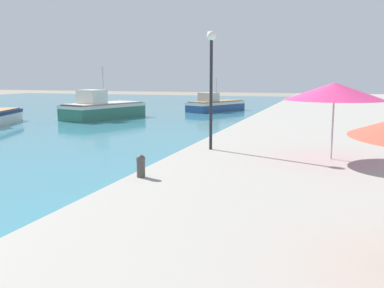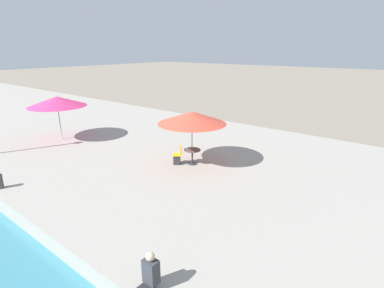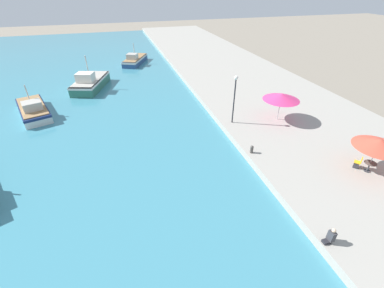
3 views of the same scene
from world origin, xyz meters
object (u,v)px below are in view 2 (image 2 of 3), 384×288
(cafe_umbrella_white, at_px, (57,101))
(cafe_table, at_px, (192,154))
(person_at_quay, at_px, (150,273))
(cafe_umbrella_pink, at_px, (192,118))
(cafe_chair_left, at_px, (177,158))

(cafe_umbrella_white, bearing_deg, cafe_table, -79.21)
(cafe_table, relative_size, person_at_quay, 0.82)
(cafe_umbrella_pink, bearing_deg, person_at_quay, -148.76)
(cafe_umbrella_pink, relative_size, cafe_chair_left, 3.56)
(cafe_chair_left, bearing_deg, cafe_table, -90.00)
(cafe_umbrella_pink, relative_size, person_at_quay, 3.31)
(cafe_umbrella_white, height_order, person_at_quay, cafe_umbrella_white)
(cafe_table, xyz_separation_m, cafe_chair_left, (-0.45, 0.57, -0.21))
(cafe_chair_left, bearing_deg, cafe_umbrella_pink, -84.88)
(cafe_umbrella_pink, height_order, person_at_quay, cafe_umbrella_pink)
(cafe_chair_left, xyz_separation_m, person_at_quay, (-6.41, -4.70, 0.10))
(cafe_umbrella_white, xyz_separation_m, person_at_quay, (-5.15, -13.12, -1.92))
(cafe_table, bearing_deg, cafe_chair_left, 128.12)
(cafe_umbrella_pink, bearing_deg, cafe_umbrella_white, 101.10)
(cafe_umbrella_pink, distance_m, person_at_quay, 8.29)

